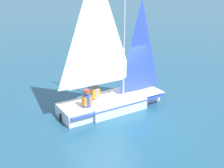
% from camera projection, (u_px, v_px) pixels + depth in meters
% --- Properties ---
extents(ground_plane, '(260.00, 260.00, 0.00)m').
position_uv_depth(ground_plane, '(112.00, 108.00, 11.79)').
color(ground_plane, '#235675').
extents(sailboat_main, '(4.05, 4.38, 5.86)m').
position_uv_depth(sailboat_main, '(111.00, 90.00, 11.48)').
color(sailboat_main, silver).
rests_on(sailboat_main, ground_plane).
extents(sailor_helm, '(0.42, 0.43, 1.16)m').
position_uv_depth(sailor_helm, '(95.00, 96.00, 11.45)').
color(sailor_helm, black).
rests_on(sailor_helm, ground_plane).
extents(sailor_crew, '(0.42, 0.43, 1.16)m').
position_uv_depth(sailor_crew, '(87.00, 103.00, 10.76)').
color(sailor_crew, black).
rests_on(sailor_crew, ground_plane).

